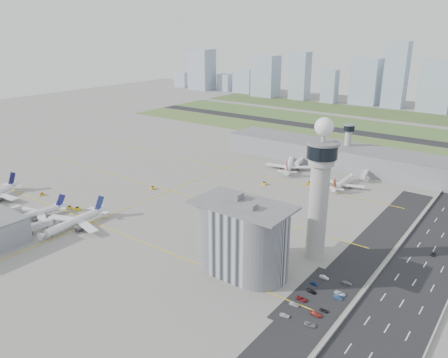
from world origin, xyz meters
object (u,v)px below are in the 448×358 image
Objects in this scene: car_hw_1 at (433,254)px; jet_bridge_far_0 at (302,161)px; tug_3 at (153,188)px; tug_5 at (309,183)px; tug_4 at (264,183)px; airplane_far_a at (290,162)px; airplane_near_c at (72,218)px; car_lot_4 at (314,284)px; tug_0 at (42,194)px; car_lot_2 at (302,299)px; secondary_tower at (348,142)px; car_lot_6 at (310,324)px; car_lot_8 at (324,310)px; control_tower at (320,184)px; jet_bridge_near_2 at (25,232)px; admin_building at (242,238)px; tug_2 at (77,209)px; car_lot_7 at (316,314)px; car_lot_5 at (324,277)px; tug_1 at (69,207)px; airplane_far_b at (343,179)px; airplane_near_b at (33,211)px; jet_bridge_far_1 at (366,173)px; car_lot_1 at (294,304)px; car_lot_3 at (312,291)px; car_lot_9 at (338,297)px; car_lot_0 at (285,315)px; car_lot_10 at (340,293)px.

jet_bridge_far_0 is at bearing 143.74° from car_hw_1.
tug_5 reaches higher than tug_3.
airplane_far_a is at bearing 81.38° from tug_4.
car_lot_4 is (124.79, 26.61, -5.37)m from airplane_near_c.
car_lot_2 is at bearing -150.95° from tug_0.
car_lot_4 is (80.46, -146.01, -2.29)m from jet_bridge_far_0.
secondary_tower is 80.44m from tug_4.
car_lot_6 reaches higher than car_lot_8.
jet_bridge_near_2 is (-125.00, -69.00, -32.19)m from control_tower.
tug_3 is at bearing 155.13° from admin_building.
tug_2 is at bearing -117.45° from secondary_tower.
airplane_far_a is (-30.25, -33.50, -12.95)m from secondary_tower.
jet_bridge_near_2 is at bearing 108.09° from car_lot_7.
car_lot_7 is (64.87, -126.60, -0.40)m from tug_5.
car_lot_5 is (134.94, -33.13, -0.30)m from tug_3.
airplane_far_a reaches higher than tug_1.
car_hw_1 is at bearing -133.91° from airplane_far_b.
secondary_tower reaches higher than car_lot_5.
car_lot_4 is (82.71, -130.51, -5.29)m from airplane_far_a.
airplane_far_b is 193.20m from jet_bridge_near_2.
airplane_near_b is 153.98m from car_lot_2.
tug_5 is at bearing 116.88° from airplane_far_b.
jet_bridge_far_1 is at bearing 35.60° from tug_4.
airplane_far_a is 169.78m from car_lot_1.
control_tower is 17.17× the size of car_hw_1.
car_lot_3 is 1.06× the size of car_lot_9.
car_lot_8 is (144.39, -54.11, -0.40)m from tug_3.
car_lot_4 is 17.89m from car_lot_8.
car_lot_7 is (-0.76, 6.58, 0.05)m from car_lot_6.
car_lot_4 is at bearing 18.86° from jet_bridge_far_0.
airplane_near_b reaches higher than tug_2.
car_lot_2 is at bearing 92.96° from airplane_near_c.
tug_1 is 54.22m from tug_3.
airplane_near_c reaches higher than car_lot_3.
secondary_tower is at bearing 5.81° from car_lot_0.
car_lot_4 is at bearing 101.70° from tug_3.
car_lot_3 is 1.00× the size of car_lot_5.
car_lot_0 is 9.70m from car_lot_6.
car_lot_0 is at bearing 90.54° from car_lot_6.
airplane_near_c is at bearing 86.43° from car_lot_6.
airplane_near_c is 128.28m from car_lot_3.
car_lot_10 is at bearing -39.38° from car_lot_1.
car_lot_4 is (36.28, -118.80, -4.25)m from airplane_far_b.
tug_4 is at bearing -110.41° from secondary_tower.
car_lot_3 is at bearing -115.23° from car_hw_1.
airplane_far_b is 10.37× the size of car_lot_4.
airplane_near_b is 205.06m from car_hw_1.
car_lot_1 reaches higher than car_lot_8.
airplane_far_b reaches higher than car_lot_7.
airplane_near_c reaches higher than tug_4.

